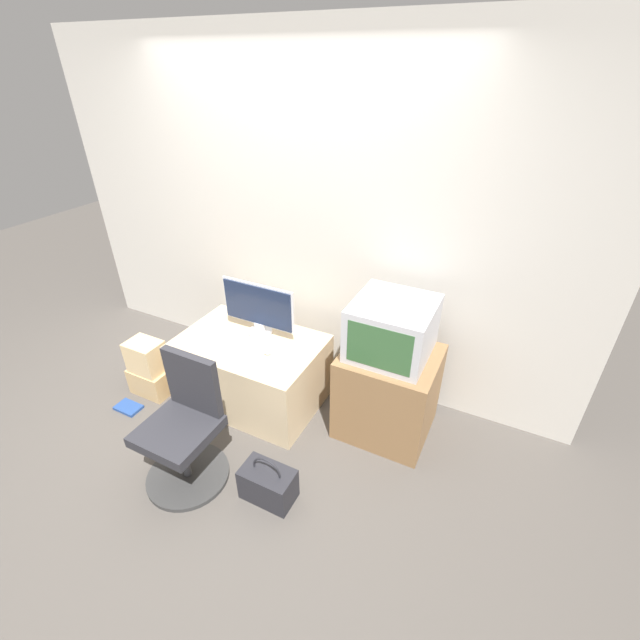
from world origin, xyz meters
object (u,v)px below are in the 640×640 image
object	(u,v)px
crt_tv	(392,328)
cardboard_box_lower	(152,380)
mouse	(267,353)
office_chair	(185,432)
keyboard	(243,344)
main_monitor	(258,308)
book	(128,407)
handbag	(268,484)

from	to	relation	value
crt_tv	cardboard_box_lower	bearing A→B (deg)	-164.69
mouse	office_chair	bearing A→B (deg)	-102.16
mouse	keyboard	bearing A→B (deg)	176.77
keyboard	cardboard_box_lower	bearing A→B (deg)	-162.04
main_monitor	office_chair	bearing A→B (deg)	-87.29
main_monitor	cardboard_box_lower	size ratio (longest dim) A/B	1.85
main_monitor	keyboard	distance (m)	0.29
book	keyboard	bearing A→B (deg)	32.42
keyboard	cardboard_box_lower	xyz separation A→B (m)	(-0.77, -0.25, -0.44)
keyboard	book	size ratio (longest dim) A/B	1.69
crt_tv	office_chair	distance (m)	1.47
main_monitor	office_chair	world-z (taller)	main_monitor
book	crt_tv	bearing A→B (deg)	22.23
cardboard_box_lower	book	world-z (taller)	cardboard_box_lower
main_monitor	mouse	world-z (taller)	main_monitor
mouse	office_chair	distance (m)	0.77
cardboard_box_lower	handbag	world-z (taller)	handbag
crt_tv	cardboard_box_lower	distance (m)	2.03
cardboard_box_lower	handbag	bearing A→B (deg)	-16.87
office_chair	handbag	bearing A→B (deg)	6.82
office_chair	cardboard_box_lower	xyz separation A→B (m)	(-0.84, 0.49, -0.25)
main_monitor	crt_tv	distance (m)	1.03
mouse	crt_tv	distance (m)	0.91
crt_tv	handbag	world-z (taller)	crt_tv
keyboard	mouse	bearing A→B (deg)	-3.23
handbag	book	world-z (taller)	handbag
keyboard	cardboard_box_lower	distance (m)	0.93
main_monitor	book	bearing A→B (deg)	-139.16
mouse	crt_tv	bearing A→B (deg)	17.54
book	handbag	bearing A→B (deg)	-6.77
mouse	book	size ratio (longest dim) A/B	0.25
office_chair	handbag	world-z (taller)	office_chair
main_monitor	mouse	distance (m)	0.36
office_chair	cardboard_box_lower	size ratio (longest dim) A/B	2.66
keyboard	crt_tv	distance (m)	1.12
cardboard_box_lower	book	size ratio (longest dim) A/B	1.62
main_monitor	mouse	xyz separation A→B (m)	(0.20, -0.21, -0.20)
main_monitor	book	size ratio (longest dim) A/B	2.99
keyboard	office_chair	bearing A→B (deg)	-84.81
main_monitor	office_chair	distance (m)	1.02
crt_tv	book	bearing A→B (deg)	-157.77
crt_tv	main_monitor	bearing A→B (deg)	-177.46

